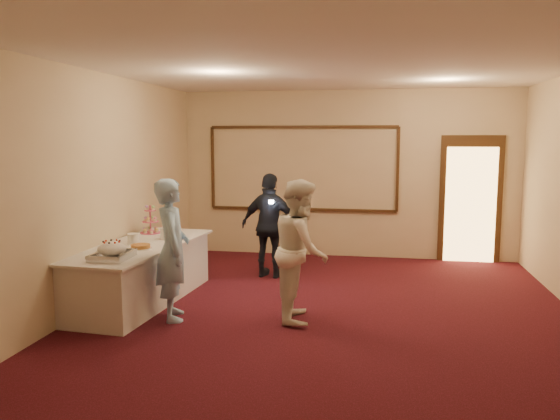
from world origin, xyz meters
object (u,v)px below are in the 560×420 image
at_px(plate_stack_a, 134,239).
at_px(guest, 270,226).
at_px(cupcake_stand, 150,222).
at_px(woman, 301,250).
at_px(buffet_table, 141,273).
at_px(man, 172,249).
at_px(tart, 141,247).
at_px(pavlova_tray, 112,251).
at_px(plate_stack_b, 167,233).

bearing_deg(plate_stack_a, guest, 45.74).
height_order(cupcake_stand, guest, guest).
distance_m(woman, guest, 2.02).
bearing_deg(buffet_table, man, -40.21).
bearing_deg(buffet_table, tart, -64.23).
bearing_deg(pavlova_tray, plate_stack_a, 98.94).
bearing_deg(tart, man, -29.01).
height_order(tart, woman, woman).
bearing_deg(guest, tart, 64.51).
distance_m(buffet_table, man, 0.99).
xyz_separation_m(buffet_table, pavlova_tray, (0.04, -0.85, 0.47)).
relative_size(pavlova_tray, tart, 2.03).
height_order(man, guest, man).
bearing_deg(pavlova_tray, man, 24.57).
xyz_separation_m(tart, woman, (2.05, -0.04, 0.04)).
distance_m(cupcake_stand, woman, 2.65).
bearing_deg(guest, cupcake_stand, 34.07).
relative_size(buffet_table, cupcake_stand, 5.87).
distance_m(buffet_table, tart, 0.50).
height_order(pavlova_tray, plate_stack_b, pavlova_tray).
relative_size(cupcake_stand, tart, 1.61).
relative_size(pavlova_tray, cupcake_stand, 1.27).
distance_m(cupcake_stand, plate_stack_b, 0.58).
height_order(pavlova_tray, cupcake_stand, cupcake_stand).
distance_m(pavlova_tray, woman, 2.20).
distance_m(plate_stack_b, woman, 2.11).
relative_size(buffet_table, pavlova_tray, 4.64).
bearing_deg(plate_stack_b, tart, -95.98).
bearing_deg(pavlova_tray, woman, 14.32).
xyz_separation_m(pavlova_tray, woman, (2.13, 0.54, -0.02)).
height_order(cupcake_stand, woman, woman).
bearing_deg(pavlova_tray, cupcake_stand, 98.65).
bearing_deg(pavlova_tray, plate_stack_b, 83.04).
relative_size(pavlova_tray, woman, 0.34).
bearing_deg(plate_stack_a, man, -36.82).
height_order(plate_stack_a, guest, guest).
relative_size(plate_stack_b, tart, 0.66).
xyz_separation_m(plate_stack_a, plate_stack_b, (0.29, 0.43, 0.01)).
xyz_separation_m(plate_stack_b, tart, (-0.07, -0.70, -0.05)).
bearing_deg(plate_stack_b, pavlova_tray, -96.96).
bearing_deg(guest, plate_stack_b, 52.66).
height_order(buffet_table, pavlova_tray, pavlova_tray).
distance_m(tart, man, 0.62).
bearing_deg(woman, guest, 15.19).
xyz_separation_m(buffet_table, cupcake_stand, (-0.21, 0.83, 0.54)).
xyz_separation_m(tart, guest, (1.31, 1.83, 0.01)).
xyz_separation_m(tart, man, (0.54, -0.30, 0.05)).
distance_m(cupcake_stand, tart, 1.16).
distance_m(plate_stack_b, guest, 1.68).
relative_size(plate_stack_a, tart, 0.61).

